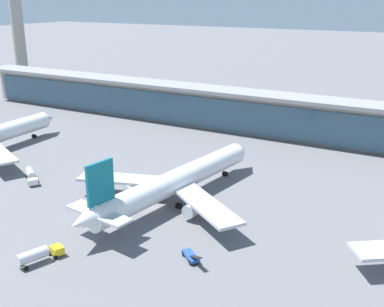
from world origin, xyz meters
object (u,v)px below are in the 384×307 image
object	(u,v)px
service_truck_by_tail_white	(31,175)
control_tower	(16,11)
service_truck_mid_apron_yellow	(38,254)
service_truck_on_taxiway_blue	(191,256)
airliner_centre_stand	(173,183)

from	to	relation	value
service_truck_by_tail_white	control_tower	size ratio (longest dim) A/B	0.11
service_truck_mid_apron_yellow	control_tower	distance (m)	194.28
service_truck_mid_apron_yellow	control_tower	size ratio (longest dim) A/B	0.12
service_truck_mid_apron_yellow	service_truck_on_taxiway_blue	bearing A→B (deg)	30.90
airliner_centre_stand	control_tower	world-z (taller)	control_tower
airliner_centre_stand	service_truck_by_tail_white	xyz separation A→B (m)	(-40.42, -6.50, -3.54)
service_truck_on_taxiway_blue	control_tower	xyz separation A→B (m)	(-167.14, 111.64, 38.74)
service_truck_on_taxiway_blue	control_tower	world-z (taller)	control_tower
service_truck_mid_apron_yellow	service_truck_by_tail_white	bearing A→B (deg)	138.69
service_truck_by_tail_white	control_tower	xyz separation A→B (m)	(-110.34, 97.73, 37.84)
airliner_centre_stand	service_truck_by_tail_white	world-z (taller)	airliner_centre_stand
airliner_centre_stand	service_truck_mid_apron_yellow	world-z (taller)	airliner_centre_stand
control_tower	service_truck_mid_apron_yellow	bearing A→B (deg)	-41.48
airliner_centre_stand	control_tower	distance (m)	179.51
service_truck_mid_apron_yellow	service_truck_by_tail_white	size ratio (longest dim) A/B	1.07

